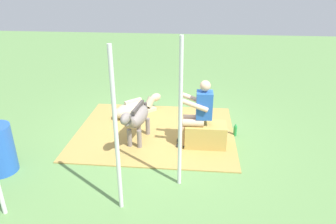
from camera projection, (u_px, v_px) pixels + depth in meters
The scene contains 9 objects.
ground_plane at pixel (161, 135), 6.63m from camera, with size 24.00×24.00×0.00m, color #608C4C.
hay_patch at pixel (155, 131), 6.76m from camera, with size 3.35×2.77×0.02m, color #AD8C47.
hay_bale at pixel (205, 135), 6.13m from camera, with size 0.80×0.45×0.48m, color tan.
person_seated at pixel (198, 111), 5.93m from camera, with size 0.67×0.42×1.36m.
pony_standing at pixel (137, 118), 6.11m from camera, with size 0.43×1.34×0.92m.
pony_lying at pixel (134, 109), 7.45m from camera, with size 1.15×1.13×0.42m.
soda_bottle at pixel (235, 130), 6.57m from camera, with size 0.07×0.07×0.28m.
tent_pole_left at pixel (180, 117), 4.64m from camera, with size 0.06×0.06×2.40m, color silver.
tent_pole_mid at pixel (116, 135), 4.13m from camera, with size 0.06×0.06×2.40m, color silver.
Camera 1 is at (-0.70, 5.81, 3.16)m, focal length 33.49 mm.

